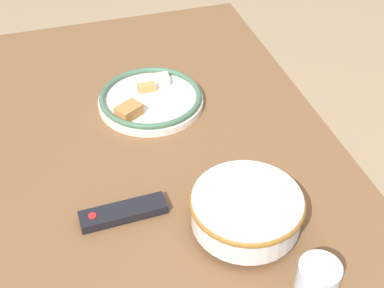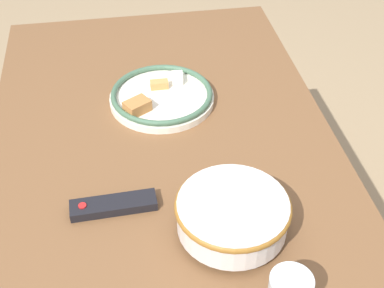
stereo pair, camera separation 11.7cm
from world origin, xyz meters
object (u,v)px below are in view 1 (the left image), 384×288
noodle_bowl (246,210)px  food_plate (150,99)px  tv_remote (123,212)px  drinking_glass (317,284)px

noodle_bowl → food_plate: size_ratio=0.83×
noodle_bowl → tv_remote: noodle_bowl is taller
tv_remote → drinking_glass: bearing=-137.8°
noodle_bowl → tv_remote: 0.24m
drinking_glass → tv_remote: bearing=44.1°
food_plate → tv_remote: bearing=158.2°
tv_remote → drinking_glass: 0.40m
noodle_bowl → food_plate: 0.45m
tv_remote → drinking_glass: size_ratio=1.92×
tv_remote → noodle_bowl: bearing=-115.3°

